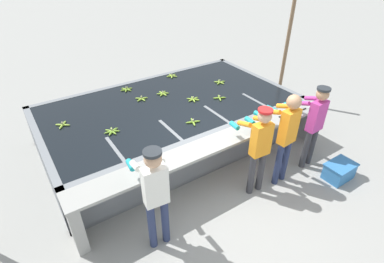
% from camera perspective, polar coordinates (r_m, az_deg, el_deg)
% --- Properties ---
extents(ground_plane, '(80.00, 80.00, 0.00)m').
position_cam_1_polar(ground_plane, '(5.49, 6.19, -10.46)').
color(ground_plane, '#999993').
rests_on(ground_plane, ground).
extents(wash_tank, '(5.18, 2.92, 0.89)m').
position_cam_1_polar(wash_tank, '(6.48, -4.16, 2.03)').
color(wash_tank, gray).
rests_on(wash_tank, ground).
extents(work_ledge, '(5.18, 0.45, 0.89)m').
position_cam_1_polar(work_ledge, '(5.21, 5.05, -3.87)').
color(work_ledge, '#9E9E99').
rests_on(work_ledge, ground).
extents(worker_0, '(0.45, 0.73, 1.67)m').
position_cam_1_polar(worker_0, '(3.98, -7.09, -11.01)').
color(worker_0, navy).
rests_on(worker_0, ground).
extents(worker_1, '(0.44, 0.73, 1.63)m').
position_cam_1_polar(worker_1, '(4.92, 12.65, -2.26)').
color(worker_1, '#38383D').
rests_on(worker_1, ground).
extents(worker_2, '(0.44, 0.73, 1.74)m').
position_cam_1_polar(worker_2, '(5.21, 17.48, -0.04)').
color(worker_2, navy).
rests_on(worker_2, ground).
extents(worker_3, '(0.43, 0.73, 1.65)m').
position_cam_1_polar(worker_3, '(5.83, 22.22, 2.03)').
color(worker_3, '#38383D').
rests_on(worker_3, ground).
extents(banana_bunch_floating_0, '(0.28, 0.26, 0.08)m').
position_cam_1_polar(banana_bunch_floating_0, '(6.94, -12.39, 7.85)').
color(banana_bunch_floating_0, '#7FAD33').
rests_on(banana_bunch_floating_0, wash_tank).
extents(banana_bunch_floating_1, '(0.28, 0.28, 0.08)m').
position_cam_1_polar(banana_bunch_floating_1, '(6.34, 0.22, 6.17)').
color(banana_bunch_floating_1, '#8CB738').
rests_on(banana_bunch_floating_1, wash_tank).
extents(banana_bunch_floating_2, '(0.25, 0.25, 0.08)m').
position_cam_1_polar(banana_bunch_floating_2, '(5.93, -23.42, 1.18)').
color(banana_bunch_floating_2, '#9EC642').
rests_on(banana_bunch_floating_2, wash_tank).
extents(banana_bunch_floating_3, '(0.27, 0.27, 0.08)m').
position_cam_1_polar(banana_bunch_floating_3, '(6.45, -9.62, 6.19)').
color(banana_bunch_floating_3, '#8CB738').
rests_on(banana_bunch_floating_3, wash_tank).
extents(banana_bunch_floating_4, '(0.28, 0.28, 0.08)m').
position_cam_1_polar(banana_bunch_floating_4, '(5.53, 0.20, 1.85)').
color(banana_bunch_floating_4, '#7FAD33').
rests_on(banana_bunch_floating_4, wash_tank).
extents(banana_bunch_floating_5, '(0.28, 0.28, 0.08)m').
position_cam_1_polar(banana_bunch_floating_5, '(5.45, -15.01, 0.06)').
color(banana_bunch_floating_5, '#75A333').
rests_on(banana_bunch_floating_5, wash_tank).
extents(banana_bunch_floating_6, '(0.27, 0.28, 0.08)m').
position_cam_1_polar(banana_bunch_floating_6, '(6.62, -5.58, 7.22)').
color(banana_bunch_floating_6, '#8CB738').
rests_on(banana_bunch_floating_6, wash_tank).
extents(banana_bunch_floating_7, '(0.28, 0.27, 0.08)m').
position_cam_1_polar(banana_bunch_floating_7, '(7.52, -3.84, 10.53)').
color(banana_bunch_floating_7, '#9EC642').
rests_on(banana_bunch_floating_7, wash_tank).
extents(banana_bunch_floating_8, '(0.27, 0.27, 0.08)m').
position_cam_1_polar(banana_bunch_floating_8, '(6.43, 5.27, 6.42)').
color(banana_bunch_floating_8, '#7FAD33').
rests_on(banana_bunch_floating_8, wash_tank).
extents(banana_bunch_floating_9, '(0.27, 0.27, 0.08)m').
position_cam_1_polar(banana_bunch_floating_9, '(7.18, 5.31, 9.35)').
color(banana_bunch_floating_9, '#8CB738').
rests_on(banana_bunch_floating_9, wash_tank).
extents(knife_0, '(0.34, 0.14, 0.02)m').
position_cam_1_polar(knife_0, '(5.99, 17.23, 2.80)').
color(knife_0, silver).
rests_on(knife_0, work_ledge).
extents(knife_1, '(0.35, 0.04, 0.02)m').
position_cam_1_polar(knife_1, '(6.43, 20.99, 4.18)').
color(knife_1, silver).
rests_on(knife_1, work_ledge).
extents(crate, '(0.55, 0.39, 0.32)m').
position_cam_1_polar(crate, '(6.17, 26.24, -6.76)').
color(crate, '#3375B7').
rests_on(crate, ground).
extents(support_post_right, '(0.09, 0.09, 3.20)m').
position_cam_1_polar(support_post_right, '(8.07, 17.72, 15.93)').
color(support_post_right, '#846647').
rests_on(support_post_right, ground).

